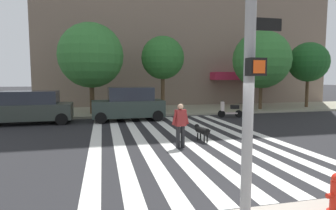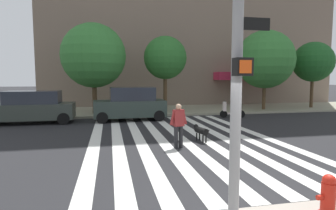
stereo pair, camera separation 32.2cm
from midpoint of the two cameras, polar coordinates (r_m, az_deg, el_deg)
ground_plane at (r=12.05m, az=2.95°, el=-6.81°), size 160.00×160.00×0.00m
sidewalk_far at (r=21.53m, az=-3.73°, el=-1.13°), size 80.00×6.00×0.15m
crosswalk_stripes at (r=12.08m, az=3.49°, el=-6.76°), size 7.65×12.99×0.01m
traffic_light_pole at (r=4.77m, az=16.47°, el=16.73°), size 0.74×0.46×5.80m
fire_hydrant at (r=5.91m, az=31.38°, el=-15.66°), size 0.44×0.32×0.76m
parked_car_near_curb at (r=17.53m, az=-25.72°, el=-0.45°), size 4.76×1.97×1.85m
parked_car_behind_first at (r=17.07m, az=-7.16°, el=0.16°), size 4.33×2.04×2.02m
parked_scooter at (r=18.58m, az=13.52°, el=-1.09°), size 1.63×0.59×1.11m
street_tree_nearest at (r=19.77m, az=-14.53°, el=9.74°), size 4.36×4.36×6.12m
street_tree_middle at (r=20.55m, az=-0.13°, el=9.60°), size 3.13×3.13×5.46m
street_tree_further at (r=22.92m, az=19.65°, el=8.76°), size 4.44×4.44×6.06m
street_tree_furthest at (r=25.99m, az=27.89°, el=7.79°), size 3.25×3.25×5.37m
pedestrian_dog_walker at (r=10.25m, az=3.06°, el=-3.73°), size 0.71×0.32×1.64m
dog_on_leash at (r=11.48m, az=7.50°, el=-5.21°), size 0.42×1.11×0.65m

